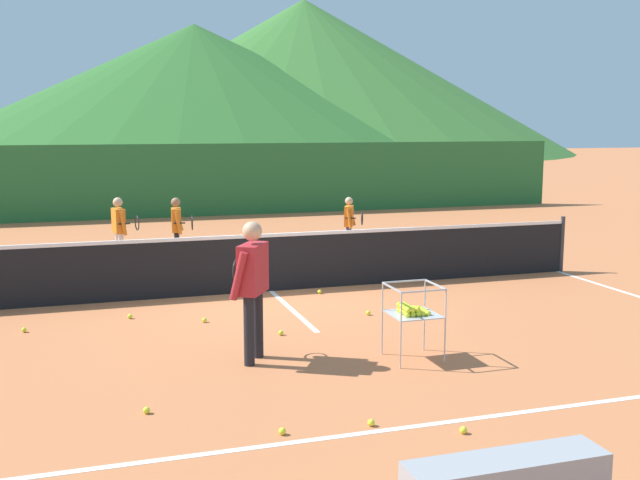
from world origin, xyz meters
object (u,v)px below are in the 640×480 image
at_px(tennis_ball_6, 147,410).
at_px(tennis_ball_9, 204,320).
at_px(student_2, 350,220).
at_px(ball_cart, 412,311).
at_px(tennis_ball_3, 130,316).
at_px(student_1, 177,224).
at_px(tennis_ball_0, 24,330).
at_px(tennis_ball_2, 463,430).
at_px(tennis_ball_5, 368,313).
at_px(tennis_ball_7, 281,333).
at_px(tennis_net, 271,262).
at_px(student_0, 119,225).
at_px(tennis_ball_8, 320,292).
at_px(instructor, 252,278).
at_px(tennis_ball_1, 371,423).
at_px(tennis_ball_4, 282,431).

height_order(tennis_ball_6, tennis_ball_9, same).
bearing_deg(tennis_ball_9, student_2, 50.41).
relative_size(tennis_ball_6, tennis_ball_9, 1.00).
xyz_separation_m(ball_cart, tennis_ball_3, (-3.09, 2.93, -0.56)).
bearing_deg(student_1, tennis_ball_0, -120.73).
height_order(tennis_ball_2, tennis_ball_5, same).
bearing_deg(tennis_ball_7, tennis_net, 79.13).
bearing_deg(student_0, tennis_ball_0, -108.45).
bearing_deg(tennis_ball_0, student_2, 35.31).
distance_m(student_0, tennis_ball_8, 4.63).
height_order(instructor, tennis_ball_6, instructor).
height_order(instructor, student_0, instructor).
bearing_deg(ball_cart, tennis_ball_6, -166.03).
bearing_deg(tennis_ball_1, ball_cart, 55.41).
relative_size(tennis_ball_2, tennis_ball_7, 1.00).
bearing_deg(student_0, student_2, -0.18).
bearing_deg(tennis_ball_4, student_2, 66.61).
xyz_separation_m(tennis_net, student_0, (-2.29, 2.99, 0.32)).
xyz_separation_m(tennis_ball_1, tennis_ball_3, (-1.90, 4.65, 0.00)).
bearing_deg(student_0, tennis_ball_9, -78.85).
relative_size(student_1, tennis_ball_5, 19.63).
bearing_deg(student_1, student_0, 174.95).
bearing_deg(tennis_net, tennis_ball_1, -94.54).
relative_size(tennis_net, student_2, 9.27).
bearing_deg(student_2, tennis_ball_4, -113.39).
distance_m(tennis_ball_4, tennis_ball_6, 1.43).
distance_m(tennis_ball_1, tennis_ball_4, 0.84).
bearing_deg(tennis_ball_1, tennis_ball_8, 77.56).
xyz_separation_m(tennis_ball_4, tennis_ball_9, (-0.07, 4.06, 0.00)).
bearing_deg(tennis_ball_7, tennis_ball_8, 60.66).
bearing_deg(instructor, tennis_ball_7, 58.43).
bearing_deg(tennis_ball_2, instructor, 117.32).
relative_size(student_0, tennis_ball_9, 20.06).
height_order(student_0, tennis_ball_5, student_0).
bearing_deg(tennis_net, tennis_ball_6, -116.59).
bearing_deg(tennis_ball_6, tennis_ball_2, -26.50).
xyz_separation_m(tennis_ball_1, tennis_ball_7, (-0.04, 3.17, 0.00)).
height_order(tennis_net, ball_cart, tennis_net).
xyz_separation_m(tennis_net, tennis_ball_9, (-1.37, -1.66, -0.47)).
height_order(student_1, tennis_ball_2, student_1).
height_order(tennis_ball_0, tennis_ball_6, same).
height_order(student_1, tennis_ball_3, student_1).
bearing_deg(tennis_ball_8, tennis_net, 148.57).
bearing_deg(ball_cart, tennis_ball_1, -124.59).
distance_m(student_2, tennis_ball_6, 9.26).
distance_m(student_2, tennis_ball_1, 9.26).
relative_size(tennis_net, tennis_ball_9, 167.89).
bearing_deg(ball_cart, tennis_ball_3, 136.53).
bearing_deg(student_0, student_1, -5.05).
xyz_separation_m(tennis_ball_0, tennis_ball_5, (4.75, -0.54, 0.00)).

